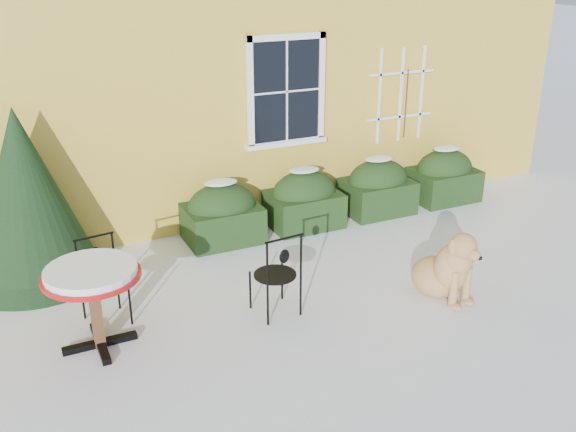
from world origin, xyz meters
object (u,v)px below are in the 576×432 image
patio_chair_far (103,281)px  patio_chair_near (277,274)px  evergreen_shrub (28,212)px  dog (447,269)px  bistro_table (92,281)px

patio_chair_far → patio_chair_near: bearing=-28.5°
patio_chair_near → evergreen_shrub: bearing=-47.2°
patio_chair_far → dog: size_ratio=0.93×
bistro_table → evergreen_shrub: bearing=102.1°
evergreen_shrub → bistro_table: size_ratio=2.21×
evergreen_shrub → dog: 5.14m
patio_chair_near → patio_chair_far: 1.93m
evergreen_shrub → patio_chair_far: size_ratio=2.25×
bistro_table → dog: bistro_table is taller
bistro_table → patio_chair_far: size_ratio=1.02×
patio_chair_near → dog: (1.97, -0.53, -0.13)m
bistro_table → dog: 4.02m
evergreen_shrub → patio_chair_near: evergreen_shrub is taller
patio_chair_near → patio_chair_far: size_ratio=1.04×
evergreen_shrub → patio_chair_far: bearing=-68.0°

